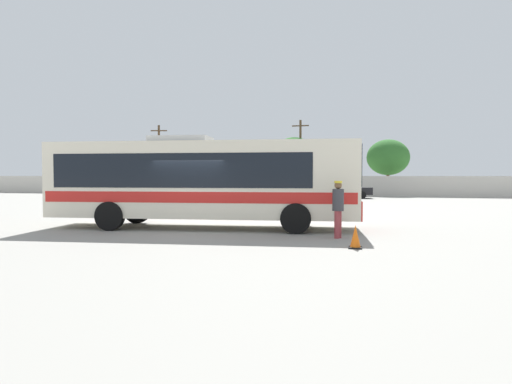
{
  "coord_description": "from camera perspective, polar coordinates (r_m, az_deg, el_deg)",
  "views": [
    {
      "loc": [
        5.89,
        -15.15,
        1.97
      ],
      "look_at": [
        1.46,
        3.25,
        1.27
      ],
      "focal_mm": 31.19,
      "sensor_mm": 36.0,
      "label": 1
    }
  ],
  "objects": [
    {
      "name": "parked_car_second_grey",
      "position": [
        40.14,
        2.12,
        0.38
      ],
      "size": [
        4.36,
        2.06,
        1.4
      ],
      "color": "slate",
      "rests_on": "ground_plane"
    },
    {
      "name": "ground_plane",
      "position": [
        25.9,
        0.35,
        -2.24
      ],
      "size": [
        300.0,
        300.0,
        0.0
      ],
      "primitive_type": "plane",
      "color": "gray"
    },
    {
      "name": "coach_bus_cream_red",
      "position": [
        16.79,
        -7.21,
        1.65
      ],
      "size": [
        11.6,
        3.67,
        3.43
      ],
      "color": "silver",
      "rests_on": "ground_plane"
    },
    {
      "name": "attendant_by_bus_door",
      "position": [
        14.17,
        10.48,
        -1.72
      ],
      "size": [
        0.46,
        0.46,
        1.8
      ],
      "color": "#99383D",
      "rests_on": "ground_plane"
    },
    {
      "name": "roadside_tree_midleft",
      "position": [
        46.93,
        4.9,
        4.59
      ],
      "size": [
        4.66,
        4.66,
        5.99
      ],
      "color": "brown",
      "rests_on": "ground_plane"
    },
    {
      "name": "parked_car_leftmost_maroon",
      "position": [
        41.45,
        -7.15,
        0.5
      ],
      "size": [
        4.23,
        2.25,
        1.54
      ],
      "color": "maroon",
      "rests_on": "ground_plane"
    },
    {
      "name": "roadside_tree_midright",
      "position": [
        46.69,
        16.58,
        4.27
      ],
      "size": [
        4.22,
        4.22,
        5.6
      ],
      "color": "brown",
      "rests_on": "ground_plane"
    },
    {
      "name": "parked_car_third_black",
      "position": [
        39.54,
        11.24,
        0.36
      ],
      "size": [
        4.71,
        2.24,
        1.46
      ],
      "color": "black",
      "rests_on": "ground_plane"
    },
    {
      "name": "perimeter_wall",
      "position": [
        43.95,
        5.83,
        0.8
      ],
      "size": [
        80.0,
        0.3,
        1.93
      ],
      "primitive_type": "cube",
      "color": "beige",
      "rests_on": "ground_plane"
    },
    {
      "name": "utility_pole_near",
      "position": [
        47.41,
        5.71,
        4.68
      ],
      "size": [
        1.8,
        0.24,
        7.83
      ],
      "color": "#4C3823",
      "rests_on": "ground_plane"
    },
    {
      "name": "traffic_cone_on_apron",
      "position": [
        12.35,
        12.63,
        -5.65
      ],
      "size": [
        0.36,
        0.36,
        0.64
      ],
      "color": "black",
      "rests_on": "ground_plane"
    },
    {
      "name": "roadside_tree_left",
      "position": [
        52.03,
        -5.5,
        4.28
      ],
      "size": [
        3.38,
        3.38,
        5.4
      ],
      "color": "brown",
      "rests_on": "ground_plane"
    },
    {
      "name": "utility_pole_far",
      "position": [
        50.34,
        -12.33,
        4.31
      ],
      "size": [
        1.79,
        0.46,
        7.52
      ],
      "color": "#4C3823",
      "rests_on": "ground_plane"
    }
  ]
}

